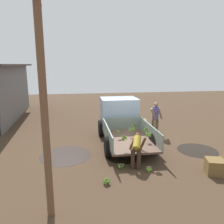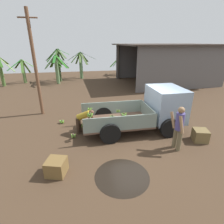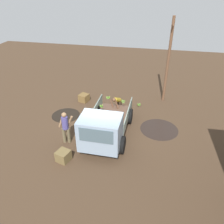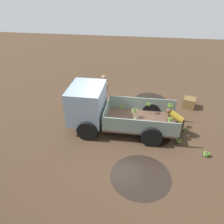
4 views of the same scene
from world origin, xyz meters
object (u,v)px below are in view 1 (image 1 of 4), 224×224
at_px(person_foreground_visitor, 156,117).
at_px(banana_bunch_on_ground_0, 107,181).
at_px(utility_pole, 44,106).
at_px(wooden_crate_0, 215,167).
at_px(banana_bunch_on_ground_1, 149,169).
at_px(wooden_crate_1, 142,124).
at_px(banana_bunch_on_ground_2, 121,165).
at_px(person_worker_loading, 137,148).
at_px(cargo_truck, 121,118).

height_order(person_foreground_visitor, banana_bunch_on_ground_0, person_foreground_visitor).
xyz_separation_m(utility_pole, banana_bunch_on_ground_0, (1.17, -1.53, -2.63)).
xyz_separation_m(person_foreground_visitor, wooden_crate_0, (-4.35, -0.56, -0.70)).
bearing_deg(wooden_crate_0, utility_pole, 103.92).
bearing_deg(banana_bunch_on_ground_1, wooden_crate_0, -102.49).
distance_m(utility_pole, wooden_crate_1, 8.54).
distance_m(banana_bunch_on_ground_2, wooden_crate_1, 5.27).
xyz_separation_m(utility_pole, banana_bunch_on_ground_2, (2.12, -2.17, -2.62)).
relative_size(person_worker_loading, banana_bunch_on_ground_0, 4.52).
bearing_deg(banana_bunch_on_ground_1, person_foreground_visitor, -22.37).
xyz_separation_m(utility_pole, person_worker_loading, (2.25, -2.76, -2.03)).
bearing_deg(wooden_crate_1, person_worker_loading, 161.56).
xyz_separation_m(person_worker_loading, wooden_crate_1, (4.68, -1.56, -0.45)).
relative_size(person_worker_loading, wooden_crate_1, 2.06).
bearing_deg(banana_bunch_on_ground_1, cargo_truck, 4.16).
bearing_deg(cargo_truck, wooden_crate_1, -47.90).
bearing_deg(utility_pole, cargo_truck, -26.77).
height_order(banana_bunch_on_ground_0, banana_bunch_on_ground_2, banana_bunch_on_ground_2).
distance_m(cargo_truck, banana_bunch_on_ground_0, 4.66).
xyz_separation_m(person_worker_loading, banana_bunch_on_ground_1, (-0.48, -0.32, -0.60)).
height_order(banana_bunch_on_ground_1, wooden_crate_0, wooden_crate_0).
xyz_separation_m(banana_bunch_on_ground_1, wooden_crate_1, (5.16, -1.24, 0.15)).
height_order(utility_pole, wooden_crate_1, utility_pole).
bearing_deg(utility_pole, banana_bunch_on_ground_2, -45.64).
relative_size(cargo_truck, wooden_crate_1, 8.27).
relative_size(person_foreground_visitor, person_worker_loading, 1.51).
distance_m(person_foreground_visitor, banana_bunch_on_ground_1, 4.27).
bearing_deg(banana_bunch_on_ground_0, wooden_crate_1, -25.87).
bearing_deg(person_worker_loading, wooden_crate_0, -90.93).
xyz_separation_m(banana_bunch_on_ground_2, wooden_crate_0, (-0.83, -3.06, 0.13)).
distance_m(person_foreground_visitor, banana_bunch_on_ground_0, 5.53).
distance_m(utility_pole, wooden_crate_0, 5.94).
distance_m(person_worker_loading, banana_bunch_on_ground_0, 1.74).
relative_size(cargo_truck, banana_bunch_on_ground_1, 21.59).
height_order(utility_pole, banana_bunch_on_ground_2, utility_pole).
distance_m(banana_bunch_on_ground_0, wooden_crate_0, 3.71).
distance_m(utility_pole, person_worker_loading, 4.10).
distance_m(person_foreground_visitor, person_worker_loading, 3.91).
bearing_deg(utility_pole, person_foreground_visitor, -39.63).
distance_m(cargo_truck, banana_bunch_on_ground_1, 3.91).
relative_size(utility_pole, banana_bunch_on_ground_2, 21.83).
relative_size(wooden_crate_0, wooden_crate_1, 1.03).
bearing_deg(person_foreground_visitor, banana_bunch_on_ground_2, -46.35).
bearing_deg(wooden_crate_1, utility_pole, 148.07).
distance_m(person_worker_loading, wooden_crate_0, 2.69).
height_order(person_worker_loading, wooden_crate_1, person_worker_loading).
distance_m(cargo_truck, utility_pole, 6.47).
bearing_deg(person_foreground_visitor, wooden_crate_1, -175.53).
relative_size(cargo_truck, utility_pole, 0.86).
bearing_deg(utility_pole, wooden_crate_1, -31.93).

